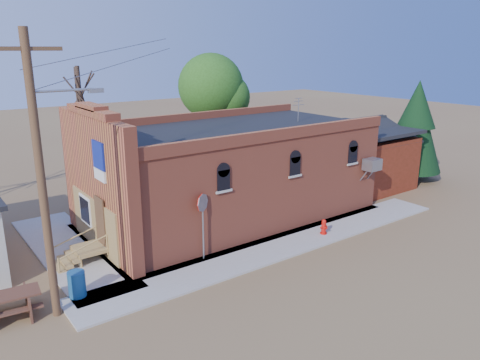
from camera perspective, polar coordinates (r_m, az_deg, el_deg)
ground at (r=19.44m, az=3.89°, el=-9.91°), size 120.00×120.00×0.00m
sidewalk_south at (r=20.94m, az=5.43°, el=-7.87°), size 19.00×2.20×0.08m
sidewalk_west at (r=21.61m, az=-20.05°, el=-8.04°), size 2.60×10.00×0.08m
brick_bar at (r=23.67m, az=-1.61°, el=0.89°), size 16.40×7.97×6.30m
red_shed at (r=30.28m, az=13.85°, el=3.60°), size 5.40×6.40×4.30m
utility_pole at (r=15.26m, az=-22.95°, el=0.70°), size 3.12×0.26×9.00m
tree_bare_near at (r=27.69m, az=-18.98°, el=9.85°), size 2.80×2.80×7.65m
tree_leafy at (r=32.05m, az=-3.56°, el=11.30°), size 4.40×4.40×8.15m
evergreen_tree at (r=32.36m, az=20.65°, el=6.40°), size 3.60×3.60×6.50m
fire_hydrant at (r=22.14m, az=10.18°, el=-5.62°), size 0.41×0.38×0.72m
stop_sign at (r=18.76m, az=-4.58°, el=-3.55°), size 0.69×0.43×2.79m
trash_barrel at (r=17.53m, az=-19.27°, el=-11.88°), size 0.68×0.68×0.92m
picnic_table at (r=17.21m, az=-26.51°, el=-13.25°), size 2.15×1.71×0.83m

